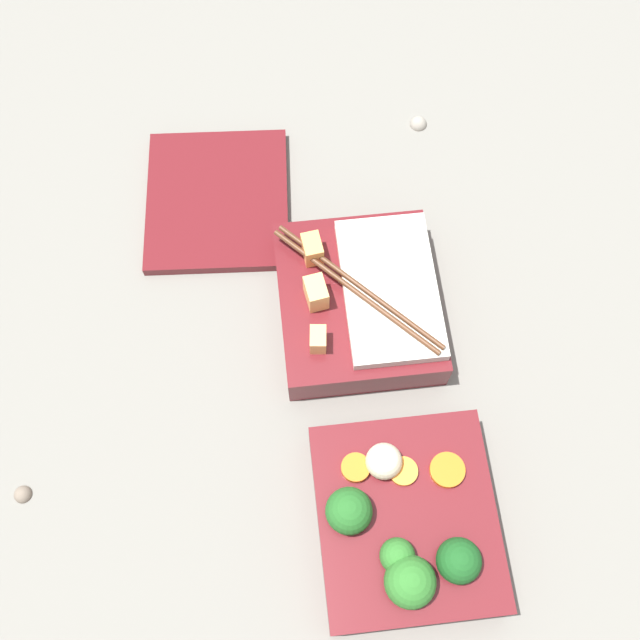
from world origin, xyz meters
TOP-DOWN VIEW (x-y plane):
  - ground_plane at (0.00, 0.00)m, footprint 3.00×3.00m
  - bento_tray_vegetable at (-0.11, -0.01)m, footprint 0.18×0.16m
  - bento_tray_rice at (0.11, -0.00)m, footprint 0.18×0.16m
  - bento_lid at (0.26, 0.14)m, footprint 0.18×0.16m
  - pebble_0 at (0.34, -0.10)m, footprint 0.02×0.02m
  - pebble_1 at (-0.04, 0.33)m, footprint 0.02×0.02m

SIDE VIEW (x-z plane):
  - ground_plane at x=0.00m, z-range 0.00..0.00m
  - pebble_1 at x=-0.04m, z-range 0.00..0.01m
  - pebble_0 at x=0.34m, z-range 0.00..0.01m
  - bento_lid at x=0.26m, z-range 0.00..0.01m
  - bento_tray_rice at x=0.11m, z-range -0.01..0.06m
  - bento_tray_vegetable at x=-0.11m, z-range -0.01..0.07m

